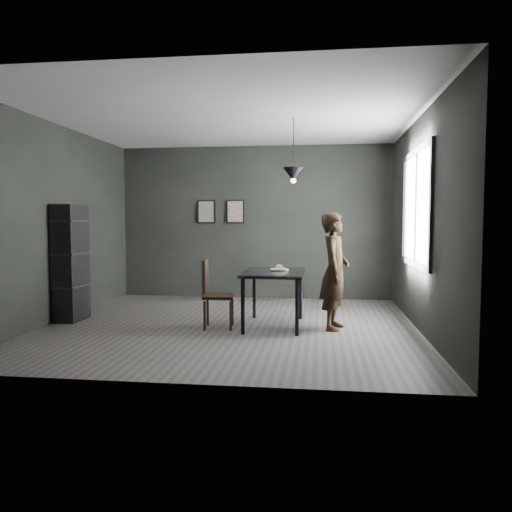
# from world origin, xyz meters

# --- Properties ---
(ground) EXTENTS (5.00, 5.00, 0.00)m
(ground) POSITION_xyz_m (0.00, 0.00, 0.00)
(ground) COLOR #3B3633
(ground) RESTS_ON ground
(back_wall) EXTENTS (5.00, 0.10, 2.80)m
(back_wall) POSITION_xyz_m (0.00, 2.50, 1.40)
(back_wall) COLOR black
(back_wall) RESTS_ON ground
(ceiling) EXTENTS (5.00, 5.00, 0.02)m
(ceiling) POSITION_xyz_m (0.00, 0.00, 2.80)
(ceiling) COLOR silver
(ceiling) RESTS_ON ground
(window_assembly) EXTENTS (0.04, 1.96, 1.56)m
(window_assembly) POSITION_xyz_m (2.47, 0.20, 1.60)
(window_assembly) COLOR white
(window_assembly) RESTS_ON ground
(cafe_table) EXTENTS (0.80, 1.20, 0.75)m
(cafe_table) POSITION_xyz_m (0.60, 0.00, 0.67)
(cafe_table) COLOR black
(cafe_table) RESTS_ON ground
(white_plate) EXTENTS (0.23, 0.23, 0.01)m
(white_plate) POSITION_xyz_m (0.67, 0.09, 0.76)
(white_plate) COLOR silver
(white_plate) RESTS_ON cafe_table
(donut_pile) EXTENTS (0.16, 0.16, 0.07)m
(donut_pile) POSITION_xyz_m (0.67, 0.09, 0.79)
(donut_pile) COLOR beige
(donut_pile) RESTS_ON white_plate
(woman) EXTENTS (0.46, 0.62, 1.54)m
(woman) POSITION_xyz_m (1.41, -0.07, 0.77)
(woman) COLOR black
(woman) RESTS_ON ground
(wood_chair) EXTENTS (0.44, 0.44, 0.92)m
(wood_chair) POSITION_xyz_m (-0.20, -0.22, 0.52)
(wood_chair) COLOR black
(wood_chair) RESTS_ON ground
(shelf_unit) EXTENTS (0.31, 0.55, 1.66)m
(shelf_unit) POSITION_xyz_m (-2.32, 0.03, 0.83)
(shelf_unit) COLOR black
(shelf_unit) RESTS_ON ground
(pendant_lamp) EXTENTS (0.28, 0.28, 0.86)m
(pendant_lamp) POSITION_xyz_m (0.85, 0.10, 2.05)
(pendant_lamp) COLOR black
(pendant_lamp) RESTS_ON ground
(framed_print_left) EXTENTS (0.34, 0.04, 0.44)m
(framed_print_left) POSITION_xyz_m (-0.90, 2.47, 1.60)
(framed_print_left) COLOR black
(framed_print_left) RESTS_ON ground
(framed_print_right) EXTENTS (0.34, 0.04, 0.44)m
(framed_print_right) POSITION_xyz_m (-0.35, 2.47, 1.60)
(framed_print_right) COLOR black
(framed_print_right) RESTS_ON ground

